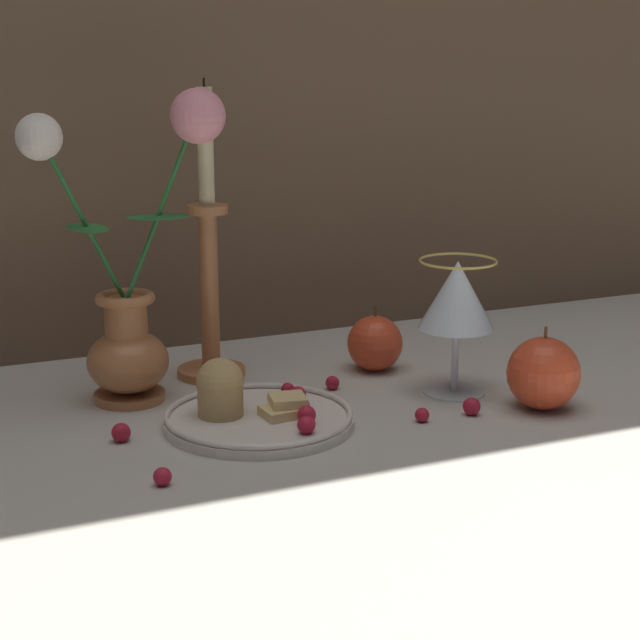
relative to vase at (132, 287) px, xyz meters
The scene contains 12 objects.
ground_plane 0.23m from the vase, 40.61° to the right, with size 2.40×2.40×0.00m, color #B7B2A3.
vase is the anchor object (origin of this frame).
plate_with_pastries 0.19m from the vase, 55.67° to the right, with size 0.20×0.20×0.07m.
wine_glass 0.36m from the vase, 20.57° to the right, with size 0.09×0.09×0.15m.
candlestick 0.12m from the vase, 26.21° to the left, with size 0.08×0.08×0.35m.
apple_beside_vase 0.46m from the vase, 27.62° to the right, with size 0.08×0.08×0.09m.
apple_near_glass 0.31m from the vase, ahead, with size 0.07×0.07×0.08m.
berry_near_plate 0.34m from the vase, 37.00° to the right, with size 0.02×0.02×0.02m, color #AD192D.
berry_front_center 0.27m from the vase, 99.13° to the right, with size 0.02×0.02×0.02m, color #AD192D.
berry_by_glass_stem 0.39m from the vase, 31.74° to the right, with size 0.02×0.02×0.02m, color #AD192D.
berry_under_candlestick 0.18m from the vase, 111.36° to the right, with size 0.02×0.02×0.02m, color #AD192D.
berry_far_right 0.25m from the vase, 14.50° to the right, with size 0.02×0.02×0.02m, color #AD192D.
Camera 1 is at (-0.41, -1.00, 0.38)m, focal length 60.00 mm.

